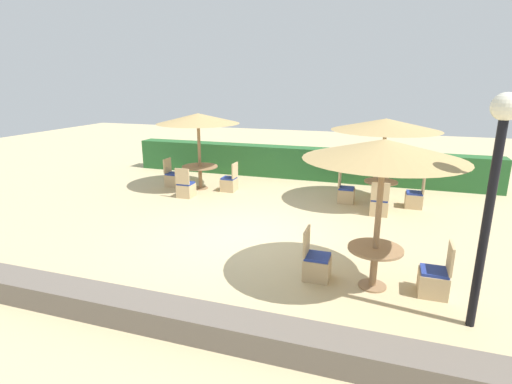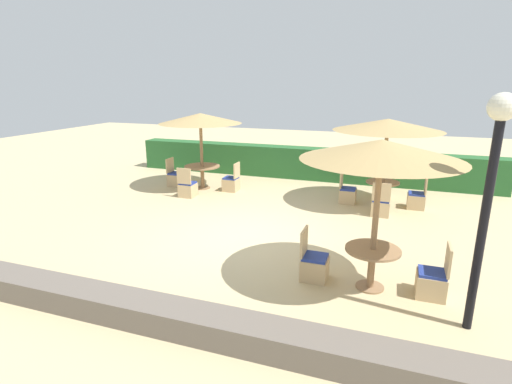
% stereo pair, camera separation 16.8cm
% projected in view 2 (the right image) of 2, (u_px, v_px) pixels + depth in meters
% --- Properties ---
extents(ground_plane, '(40.00, 40.00, 0.00)m').
position_uv_depth(ground_plane, '(247.00, 236.00, 9.16)').
color(ground_plane, '#C6B284').
extents(hedge_row, '(13.00, 0.70, 1.12)m').
position_uv_depth(hedge_row, '(305.00, 163.00, 14.43)').
color(hedge_row, '#28602D').
rests_on(hedge_row, ground_plane).
extents(stone_border, '(10.00, 0.56, 0.38)m').
position_uv_depth(stone_border, '(158.00, 315.00, 5.77)').
color(stone_border, '#6B6056').
rests_on(stone_border, ground_plane).
extents(lamp_post, '(0.36, 0.36, 3.32)m').
position_uv_depth(lamp_post, '(492.00, 169.00, 5.16)').
color(lamp_post, black).
rests_on(lamp_post, ground_plane).
extents(parasol_back_right, '(2.95, 2.95, 2.46)m').
position_uv_depth(parasol_back_right, '(388.00, 125.00, 10.79)').
color(parasol_back_right, '#93704C').
rests_on(parasol_back_right, ground_plane).
extents(round_table_back_right, '(0.92, 0.92, 0.71)m').
position_uv_depth(round_table_back_right, '(382.00, 188.00, 11.27)').
color(round_table_back_right, '#93704C').
rests_on(round_table_back_right, ground_plane).
extents(patio_chair_back_right_east, '(0.46, 0.46, 0.93)m').
position_uv_depth(patio_chair_back_right_east, '(417.00, 199.00, 11.09)').
color(patio_chair_back_right_east, tan).
rests_on(patio_chair_back_right_east, ground_plane).
extents(patio_chair_back_right_north, '(0.46, 0.46, 0.93)m').
position_uv_depth(patio_chair_back_right_north, '(382.00, 189.00, 12.17)').
color(patio_chair_back_right_north, tan).
rests_on(patio_chair_back_right_north, ground_plane).
extents(patio_chair_back_right_south, '(0.46, 0.46, 0.93)m').
position_uv_depth(patio_chair_back_right_south, '(381.00, 206.00, 10.50)').
color(patio_chair_back_right_south, tan).
rests_on(patio_chair_back_right_south, ground_plane).
extents(patio_chair_back_right_west, '(0.46, 0.46, 0.93)m').
position_uv_depth(patio_chair_back_right_west, '(347.00, 194.00, 11.60)').
color(patio_chair_back_right_west, tan).
rests_on(patio_chair_back_right_west, ground_plane).
extents(parasol_front_right, '(2.57, 2.57, 2.57)m').
position_uv_depth(parasol_front_right, '(381.00, 150.00, 6.25)').
color(parasol_front_right, '#93704C').
rests_on(parasol_front_right, ground_plane).
extents(round_table_front_right, '(0.92, 0.92, 0.73)m').
position_uv_depth(round_table_front_right, '(372.00, 259.00, 6.75)').
color(round_table_front_right, '#93704C').
rests_on(round_table_front_right, ground_plane).
extents(patio_chair_front_right_west, '(0.46, 0.46, 0.93)m').
position_uv_depth(patio_chair_front_right_west, '(314.00, 265.00, 7.14)').
color(patio_chair_front_right_west, tan).
rests_on(patio_chair_front_right_west, ground_plane).
extents(patio_chair_front_right_east, '(0.46, 0.46, 0.93)m').
position_uv_depth(patio_chair_front_right_east, '(432.00, 282.00, 6.56)').
color(patio_chair_front_right_east, tan).
rests_on(patio_chair_front_right_east, ground_plane).
extents(parasol_back_left, '(2.63, 2.63, 2.45)m').
position_uv_depth(parasol_back_left, '(200.00, 119.00, 12.62)').
color(parasol_back_left, '#93704C').
rests_on(parasol_back_left, ground_plane).
extents(round_table_back_left, '(1.16, 1.16, 0.76)m').
position_uv_depth(round_table_back_left, '(202.00, 170.00, 13.07)').
color(round_table_back_left, '#93704C').
rests_on(round_table_back_left, ground_plane).
extents(patio_chair_back_left_east, '(0.46, 0.46, 0.93)m').
position_uv_depth(patio_chair_back_left_east, '(231.00, 183.00, 12.86)').
color(patio_chair_back_left_east, tan).
rests_on(patio_chair_back_left_east, ground_plane).
extents(patio_chair_back_left_west, '(0.46, 0.46, 0.93)m').
position_uv_depth(patio_chair_back_left_west, '(176.00, 178.00, 13.50)').
color(patio_chair_back_left_west, tan).
rests_on(patio_chair_back_left_west, ground_plane).
extents(patio_chair_back_left_south, '(0.46, 0.46, 0.93)m').
position_uv_depth(patio_chair_back_left_south, '(188.00, 188.00, 12.21)').
color(patio_chair_back_left_south, tan).
rests_on(patio_chair_back_left_south, ground_plane).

